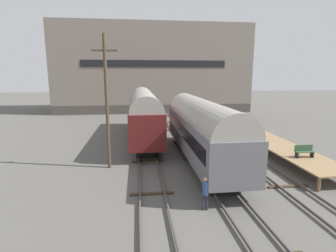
# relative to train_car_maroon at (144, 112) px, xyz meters

# --- Properties ---
(ground_plane) EXTENTS (200.00, 200.00, 0.00)m
(ground_plane) POSITION_rel_train_car_maroon_xyz_m (4.28, -10.98, -3.05)
(ground_plane) COLOR #56544F
(track_left) EXTENTS (2.60, 60.00, 0.26)m
(track_left) POSITION_rel_train_car_maroon_xyz_m (0.00, -10.98, -2.91)
(track_left) COLOR #4C4742
(track_left) RESTS_ON ground
(track_middle) EXTENTS (2.60, 60.00, 0.26)m
(track_middle) POSITION_rel_train_car_maroon_xyz_m (4.28, -10.98, -2.91)
(track_middle) COLOR #4C4742
(track_middle) RESTS_ON ground
(track_right) EXTENTS (2.60, 60.00, 0.26)m
(track_right) POSITION_rel_train_car_maroon_xyz_m (8.55, -10.98, -2.91)
(track_right) COLOR #4C4742
(track_right) RESTS_ON ground
(train_car_maroon) EXTENTS (3.01, 17.52, 5.35)m
(train_car_maroon) POSITION_rel_train_car_maroon_xyz_m (0.00, 0.00, 0.00)
(train_car_maroon) COLOR black
(train_car_maroon) RESTS_ON ground
(train_car_grey) EXTENTS (3.10, 15.84, 5.07)m
(train_car_grey) POSITION_rel_train_car_maroon_xyz_m (4.28, -8.37, -0.19)
(train_car_grey) COLOR black
(train_car_grey) RESTS_ON ground
(station_platform) EXTENTS (3.19, 14.60, 0.99)m
(station_platform) POSITION_rel_train_car_maroon_xyz_m (11.46, -7.63, -2.13)
(station_platform) COLOR #8C704C
(station_platform) RESTS_ON ground
(bench) EXTENTS (1.40, 0.40, 0.91)m
(bench) POSITION_rel_train_car_maroon_xyz_m (11.37, -11.21, -1.58)
(bench) COLOR #2D4C33
(bench) RESTS_ON station_platform
(person_worker) EXTENTS (0.32, 0.32, 1.80)m
(person_worker) POSITION_rel_train_car_maroon_xyz_m (2.64, -16.13, -1.96)
(person_worker) COLOR #282833
(person_worker) RESTS_ON ground
(utility_pole) EXTENTS (1.80, 0.24, 9.81)m
(utility_pole) POSITION_rel_train_car_maroon_xyz_m (-2.94, -8.96, 2.02)
(utility_pole) COLOR #473828
(utility_pole) RESTS_ON ground
(warehouse_building) EXTENTS (36.83, 13.24, 16.39)m
(warehouse_building) POSITION_rel_train_car_maroon_xyz_m (2.62, 26.06, 5.14)
(warehouse_building) COLOR #46403A
(warehouse_building) RESTS_ON ground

